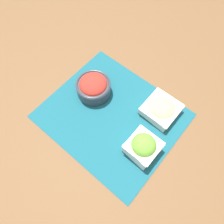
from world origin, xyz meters
name	(u,v)px	position (x,y,z in m)	size (l,w,h in m)	color
ground_plane	(112,116)	(0.00, 0.00, 0.00)	(3.00, 3.00, 0.00)	brown
placemat	(112,115)	(0.00, 0.00, 0.00)	(0.54, 0.46, 0.00)	#195B6B
tomato_bowl	(93,86)	(0.13, -0.04, 0.05)	(0.15, 0.15, 0.09)	#333842
lettuce_bowl	(143,147)	(-0.18, 0.04, 0.05)	(0.12, 0.12, 0.09)	white
cucumber_bowl	(161,109)	(-0.14, -0.14, 0.03)	(0.14, 0.14, 0.06)	silver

